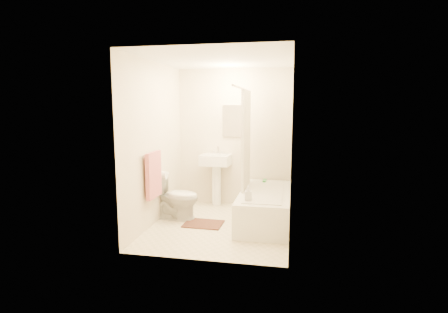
% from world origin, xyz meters
% --- Properties ---
extents(floor, '(2.40, 2.40, 0.00)m').
position_xyz_m(floor, '(0.00, 0.00, 0.00)').
color(floor, beige).
rests_on(floor, ground).
extents(ceiling, '(2.40, 2.40, 0.00)m').
position_xyz_m(ceiling, '(0.00, 0.00, 2.40)').
color(ceiling, white).
rests_on(ceiling, ground).
extents(wall_back, '(2.00, 0.02, 2.40)m').
position_xyz_m(wall_back, '(0.00, 1.20, 1.20)').
color(wall_back, beige).
rests_on(wall_back, ground).
extents(wall_left, '(0.02, 2.40, 2.40)m').
position_xyz_m(wall_left, '(-1.00, 0.00, 1.20)').
color(wall_left, beige).
rests_on(wall_left, ground).
extents(wall_right, '(0.02, 2.40, 2.40)m').
position_xyz_m(wall_right, '(1.00, 0.00, 1.20)').
color(wall_right, beige).
rests_on(wall_right, ground).
extents(mirror, '(0.40, 0.03, 0.55)m').
position_xyz_m(mirror, '(0.00, 1.18, 1.50)').
color(mirror, white).
rests_on(mirror, wall_back).
extents(curtain_rod, '(0.03, 1.70, 0.03)m').
position_xyz_m(curtain_rod, '(0.30, 0.10, 2.00)').
color(curtain_rod, silver).
rests_on(curtain_rod, wall_back).
extents(shower_curtain, '(0.04, 0.80, 1.55)m').
position_xyz_m(shower_curtain, '(0.30, 0.50, 1.22)').
color(shower_curtain, silver).
rests_on(shower_curtain, curtain_rod).
extents(towel_bar, '(0.02, 0.60, 0.02)m').
position_xyz_m(towel_bar, '(-0.96, -0.25, 1.10)').
color(towel_bar, silver).
rests_on(towel_bar, wall_left).
extents(towel, '(0.06, 0.45, 0.66)m').
position_xyz_m(towel, '(-0.93, -0.25, 0.78)').
color(towel, '#CC7266').
rests_on(towel, towel_bar).
extents(toilet_paper, '(0.11, 0.12, 0.12)m').
position_xyz_m(toilet_paper, '(-0.93, 0.12, 0.70)').
color(toilet_paper, white).
rests_on(toilet_paper, wall_left).
extents(toilet, '(0.74, 0.44, 0.70)m').
position_xyz_m(toilet, '(-0.75, 0.18, 0.35)').
color(toilet, white).
rests_on(toilet, floor).
extents(sink, '(0.53, 0.44, 0.99)m').
position_xyz_m(sink, '(-0.30, 1.06, 0.50)').
color(sink, white).
rests_on(sink, floor).
extents(bathtub, '(0.74, 1.69, 0.48)m').
position_xyz_m(bathtub, '(0.63, 0.30, 0.24)').
color(bathtub, silver).
rests_on(bathtub, floor).
extents(bath_mat, '(0.58, 0.44, 0.02)m').
position_xyz_m(bath_mat, '(-0.27, -0.00, 0.01)').
color(bath_mat, '#4A2D1F').
rests_on(bath_mat, floor).
extents(soap_bottle, '(0.11, 0.11, 0.21)m').
position_xyz_m(soap_bottle, '(0.44, -0.28, 0.58)').
color(soap_bottle, white).
rests_on(soap_bottle, bathtub).
extents(scrub_brush, '(0.06, 0.18, 0.04)m').
position_xyz_m(scrub_brush, '(0.57, 0.97, 0.50)').
color(scrub_brush, green).
rests_on(scrub_brush, bathtub).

